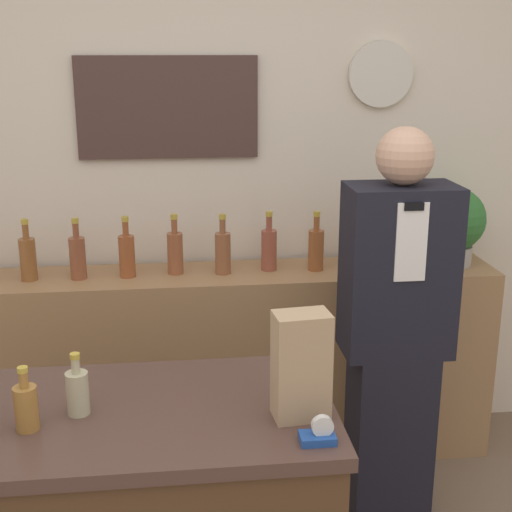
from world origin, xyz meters
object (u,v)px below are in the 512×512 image
Objects in this scene: shopkeeper at (394,337)px; potted_plant at (453,223)px; tape_dispenser at (319,434)px; paper_bag at (301,366)px.

shopkeeper reaches higher than potted_plant.
paper_bag is at bearing 100.16° from tape_dispenser.
potted_plant is at bearing 52.76° from shopkeeper.
paper_bag is 3.30× the size of tape_dispenser.
tape_dispenser is (-0.48, -0.88, 0.13)m from shopkeeper.
tape_dispenser is at bearing -118.33° from shopkeeper.
potted_plant is 3.97× the size of tape_dispenser.
potted_plant is 1.73m from tape_dispenser.
shopkeeper is 0.94m from paper_bag.
shopkeeper reaches higher than tape_dispenser.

